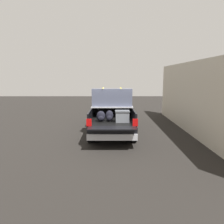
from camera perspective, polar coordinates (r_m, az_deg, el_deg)
ground_plane at (r=10.85m, az=-0.01°, el=-5.22°), size 40.00×40.00×0.00m
pickup_truck at (r=11.02m, az=-0.00°, el=0.15°), size 6.05×2.06×2.23m
building_facade at (r=10.90m, az=21.20°, el=3.50°), size 11.02×0.36×3.48m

